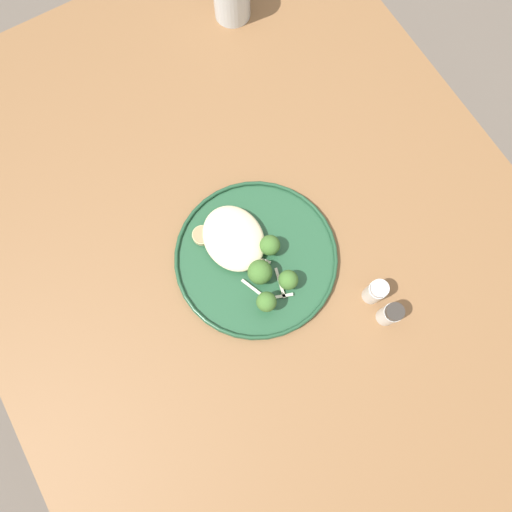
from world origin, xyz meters
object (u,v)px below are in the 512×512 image
Objects in this scene: seared_scallop_tiny_bay at (228,259)px; broccoli_floret_rear_charred at (270,245)px; seared_scallop_half_hidden at (235,247)px; broccoli_floret_right_tilted at (266,302)px; salt_shaker at (375,292)px; pepper_shaker at (390,314)px; seared_scallop_large_seared at (202,235)px; broccoli_floret_front_edge at (260,272)px; seared_scallop_left_edge at (253,262)px; broccoli_floret_split_head at (288,280)px; dinner_plate at (256,258)px.

broccoli_floret_rear_charred reaches higher than seared_scallop_tiny_bay.
seared_scallop_tiny_bay is at bearing -60.30° from seared_scallop_half_hidden.
broccoli_floret_right_tilted is (0.10, 0.02, 0.02)m from seared_scallop_tiny_bay.
salt_shaker and pepper_shaker have the same top height.
pepper_shaker is at bearing 28.99° from broccoli_floret_rear_charred.
salt_shaker is at bearing 65.61° from broccoli_floret_right_tilted.
broccoli_floret_right_tilted is (0.16, 0.04, 0.02)m from seared_scallop_large_seared.
broccoli_floret_front_edge is at bearing -138.32° from pepper_shaker.
seared_scallop_large_seared is at bearing -155.31° from broccoli_floret_front_edge.
seared_scallop_tiny_bay is at bearing -147.44° from broccoli_floret_front_edge.
seared_scallop_left_edge is at bearing -142.51° from pepper_shaker.
broccoli_floret_split_head is (0.15, 0.09, 0.02)m from seared_scallop_large_seared.
dinner_plate is 4.33× the size of salt_shaker.
broccoli_floret_split_head reaches higher than dinner_plate.
pepper_shaker reaches higher than seared_scallop_left_edge.
seared_scallop_left_edge is (0.01, -0.01, 0.01)m from dinner_plate.
seared_scallop_large_seared is at bearing -141.80° from dinner_plate.
salt_shaker is at bearing 44.71° from seared_scallop_left_edge.
broccoli_floret_front_edge is 0.23m from pepper_shaker.
seared_scallop_half_hidden is at bearing -168.82° from broccoli_floret_front_edge.
pepper_shaker reaches higher than broccoli_floret_front_edge.
pepper_shaker is at bearing 35.70° from seared_scallop_large_seared.
seared_scallop_large_seared is 0.17m from broccoli_floret_right_tilted.
seared_scallop_large_seared is at bearing -167.88° from broccoli_floret_right_tilted.
dinner_plate is at bearing 36.81° from seared_scallop_half_hidden.
pepper_shaker reaches higher than dinner_plate.
seared_scallop_left_edge is at bearing -151.76° from broccoli_floret_split_head.
dinner_plate is at bearing 65.73° from seared_scallop_tiny_bay.
pepper_shaker reaches higher than broccoli_floret_right_tilted.
pepper_shaker is (0.13, 0.12, -0.01)m from broccoli_floret_split_head.
dinner_plate is at bearing 160.77° from broccoli_floret_front_edge.
seared_scallop_half_hidden is 0.12m from broccoli_floret_right_tilted.
seared_scallop_left_edge is 0.21m from salt_shaker.
seared_scallop_large_seared is (-0.08, -0.06, 0.01)m from dinner_plate.
broccoli_floret_rear_charred reaches higher than dinner_plate.
broccoli_floret_split_head is (0.09, 0.07, 0.02)m from seared_scallop_tiny_bay.
seared_scallop_half_hidden is 0.71× the size of seared_scallop_large_seared.
salt_shaker is (0.15, 0.15, 0.01)m from seared_scallop_left_edge.
broccoli_floret_front_edge is (0.07, 0.01, 0.02)m from seared_scallop_half_hidden.
dinner_plate is at bearing -161.37° from broccoli_floret_split_head.
seared_scallop_left_edge is 0.61× the size of broccoli_floret_front_edge.
broccoli_floret_split_head is at bearing -138.96° from pepper_shaker.
seared_scallop_tiny_bay reaches higher than seared_scallop_large_seared.
seared_scallop_half_hidden reaches higher than seared_scallop_large_seared.
seared_scallop_large_seared is 0.73× the size of broccoli_floret_split_head.
seared_scallop_left_edge is 0.58× the size of broccoli_floret_right_tilted.
broccoli_floret_split_head is at bearing 28.24° from seared_scallop_left_edge.
pepper_shaker reaches higher than broccoli_floret_rear_charred.
seared_scallop_left_edge is 0.03m from broccoli_floret_front_edge.
broccoli_floret_front_edge is at bearing -129.81° from salt_shaker.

